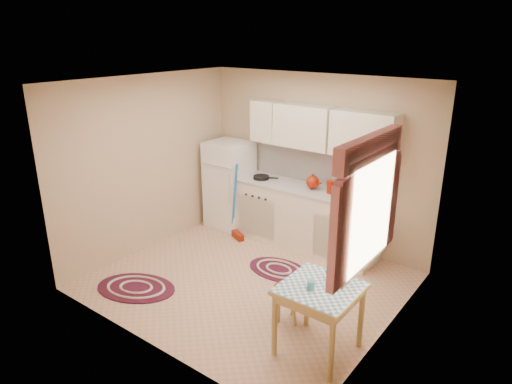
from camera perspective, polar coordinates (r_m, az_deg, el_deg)
room_shell at (r=5.45m, az=1.84°, el=4.15°), size 3.64×3.60×2.52m
fridge at (r=7.37m, az=-3.34°, el=0.92°), size 0.65×0.60×1.40m
broom at (r=6.88m, az=-2.36°, el=-1.31°), size 0.30×0.22×1.20m
base_cabinets at (r=6.76m, az=5.81°, el=-3.25°), size 2.25×0.60×0.88m
countertop at (r=6.59m, az=5.94°, el=0.44°), size 2.27×0.62×0.04m
frying_pan at (r=6.92m, az=0.66°, el=1.85°), size 0.32×0.32×0.05m
red_kettle at (r=6.48m, az=7.11°, el=1.23°), size 0.25×0.23×0.21m
red_canister at (r=6.36m, az=9.32°, el=0.53°), size 0.13×0.13×0.16m
table at (r=4.69m, az=7.80°, el=-15.49°), size 0.72×0.72×0.72m
stool at (r=5.15m, az=4.12°, el=-13.83°), size 0.35×0.35×0.42m
coffee_pot at (r=4.48m, az=9.99°, el=-9.83°), size 0.16×0.14×0.29m
mug at (r=4.41m, az=6.87°, el=-11.54°), size 0.07×0.07×0.10m
rug_center at (r=6.23m, az=2.85°, el=-9.65°), size 0.88×0.59×0.02m
rug_left at (r=6.01m, az=-14.76°, el=-11.50°), size 1.19×0.99×0.02m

